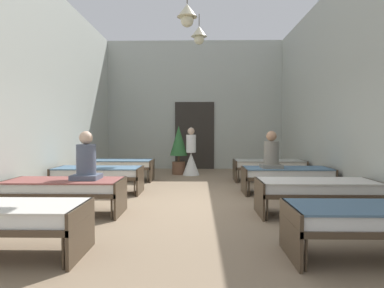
% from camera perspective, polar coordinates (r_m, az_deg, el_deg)
% --- Properties ---
extents(ground_plane, '(6.84, 12.25, 0.10)m').
position_cam_1_polar(ground_plane, '(6.70, -0.17, -10.10)').
color(ground_plane, '#8C755B').
extents(room_shell, '(6.64, 11.85, 4.59)m').
position_cam_1_polar(room_shell, '(7.93, 0.05, 8.94)').
color(room_shell, '#B2B7AD').
rests_on(room_shell, ground).
extents(bed_right_row_0, '(1.90, 0.84, 0.57)m').
position_cam_1_polar(bed_right_row_0, '(4.27, 28.36, -10.82)').
color(bed_right_row_0, '#473828').
rests_on(bed_right_row_0, ground).
extents(bed_left_row_1, '(1.90, 0.84, 0.57)m').
position_cam_1_polar(bed_left_row_1, '(6.09, -20.37, -6.82)').
color(bed_left_row_1, '#473828').
rests_on(bed_left_row_1, ground).
extents(bed_right_row_1, '(1.90, 0.84, 0.57)m').
position_cam_1_polar(bed_right_row_1, '(5.99, 19.95, -6.96)').
color(bed_right_row_1, '#473828').
rests_on(bed_right_row_1, ground).
extents(bed_left_row_2, '(1.90, 0.84, 0.57)m').
position_cam_1_polar(bed_left_row_2, '(7.87, -15.29, -4.72)').
color(bed_left_row_2, '#473828').
rests_on(bed_left_row_2, ground).
extents(bed_right_row_2, '(1.90, 0.84, 0.57)m').
position_cam_1_polar(bed_right_row_2, '(7.80, 15.42, -4.79)').
color(bed_right_row_2, '#473828').
rests_on(bed_right_row_2, ground).
extents(bed_left_row_3, '(1.90, 0.84, 0.57)m').
position_cam_1_polar(bed_left_row_3, '(9.70, -12.12, -3.38)').
color(bed_left_row_3, '#473828').
rests_on(bed_left_row_3, ground).
extents(bed_right_row_3, '(1.90, 0.84, 0.57)m').
position_cam_1_polar(bed_right_row_3, '(9.64, 12.63, -3.42)').
color(bed_right_row_3, '#473828').
rests_on(bed_right_row_3, ground).
extents(nurse_near_aisle, '(0.52, 0.52, 1.49)m').
position_cam_1_polar(nurse_near_aisle, '(10.63, -0.16, -2.34)').
color(nurse_near_aisle, white).
rests_on(nurse_near_aisle, ground).
extents(patient_seated_primary, '(0.44, 0.44, 0.80)m').
position_cam_1_polar(patient_seated_primary, '(5.97, -17.13, -2.81)').
color(patient_seated_primary, '#515B70').
rests_on(patient_seated_primary, bed_left_row_1).
extents(patient_seated_secondary, '(0.44, 0.44, 0.80)m').
position_cam_1_polar(patient_seated_secondary, '(7.62, 13.01, -1.68)').
color(patient_seated_secondary, slate).
rests_on(patient_seated_secondary, bed_right_row_2).
extents(potted_plant, '(0.55, 0.55, 1.53)m').
position_cam_1_polar(potted_plant, '(10.82, -2.22, -0.33)').
color(potted_plant, brown).
rests_on(potted_plant, ground).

